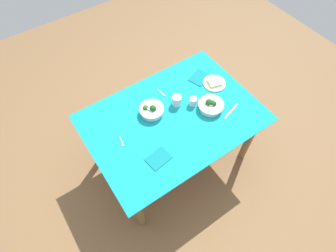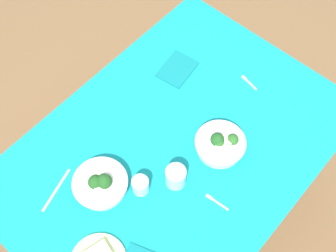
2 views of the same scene
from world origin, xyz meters
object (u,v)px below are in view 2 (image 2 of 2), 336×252
broccoli_bowl_far (220,145)px  water_glass_center (176,177)px  broccoli_bowl_near (100,184)px  table_knife_left (56,190)px  napkin_folded_lower (177,69)px  fork_by_near_bowl (248,82)px  fork_by_far_bowl (216,202)px  water_glass_side (140,185)px

broccoli_bowl_far → water_glass_center: (0.24, -0.04, 0.01)m
broccoli_bowl_near → water_glass_center: size_ratio=2.33×
table_knife_left → napkin_folded_lower: 0.78m
fork_by_near_bowl → napkin_folded_lower: size_ratio=0.55×
napkin_folded_lower → broccoli_bowl_near: bearing=13.7°
fork_by_far_bowl → table_knife_left: 0.64m
broccoli_bowl_far → water_glass_side: (0.35, -0.12, -0.00)m
broccoli_bowl_near → table_knife_left: bearing=-45.2°
fork_by_far_bowl → fork_by_near_bowl: (-0.55, -0.25, 0.00)m
broccoli_bowl_far → broccoli_bowl_near: bearing=-28.6°
water_glass_center → fork_by_near_bowl: bearing=-173.4°
broccoli_bowl_far → broccoli_bowl_near: 0.52m
water_glass_side → table_knife_left: water_glass_side is taller
broccoli_bowl_far → napkin_folded_lower: (-0.20, -0.41, -0.04)m
fork_by_far_bowl → fork_by_near_bowl: bearing=-70.8°
broccoli_bowl_near → table_knife_left: 0.19m
broccoli_bowl_near → napkin_folded_lower: bearing=-166.3°
broccoli_bowl_near → water_glass_center: 0.30m
broccoli_bowl_near → water_glass_center: bearing=136.9°
water_glass_side → table_knife_left: (0.23, -0.25, -0.04)m
broccoli_bowl_near → water_glass_center: (-0.22, 0.21, 0.01)m
water_glass_side → fork_by_far_bowl: 0.31m
broccoli_bowl_far → water_glass_center: 0.24m
water_glass_center → fork_by_near_bowl: water_glass_center is taller
water_glass_center → fork_by_far_bowl: 0.19m
fork_by_near_bowl → napkin_folded_lower: bearing=39.9°
fork_by_near_bowl → water_glass_center: bearing=107.7°
broccoli_bowl_far → table_knife_left: 0.70m
broccoli_bowl_far → fork_by_near_bowl: bearing=-162.8°
table_knife_left → fork_by_near_bowl: bearing=148.2°
broccoli_bowl_near → water_glass_side: bearing=129.7°
broccoli_bowl_far → fork_by_far_bowl: size_ratio=2.00×
fork_by_far_bowl → napkin_folded_lower: size_ratio=0.59×
broccoli_bowl_far → napkin_folded_lower: bearing=-115.7°
water_glass_side → napkin_folded_lower: size_ratio=0.43×
broccoli_bowl_far → fork_by_near_bowl: size_ratio=2.18×
water_glass_side → napkin_folded_lower: water_glass_side is taller
broccoli_bowl_far → broccoli_bowl_near: same height
broccoli_bowl_near → napkin_folded_lower: size_ratio=1.24×
fork_by_far_bowl → table_knife_left: (0.39, -0.51, -0.00)m
fork_by_far_bowl → water_glass_side: bearing=26.2°
broccoli_bowl_near → fork_by_near_bowl: broccoli_bowl_near is taller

